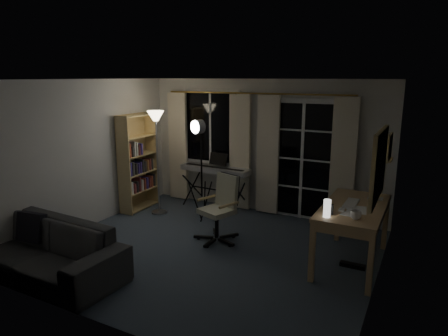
# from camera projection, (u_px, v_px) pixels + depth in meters

# --- Properties ---
(floor) EXTENTS (4.50, 4.00, 0.02)m
(floor) POSITION_uv_depth(u_px,v_px,m) (208.00, 251.00, 5.72)
(floor) COLOR #313C48
(floor) RESTS_ON ground
(window) EXTENTS (1.20, 0.08, 1.40)m
(window) POSITION_uv_depth(u_px,v_px,m) (211.00, 127.00, 7.56)
(window) COLOR white
(window) RESTS_ON floor
(french_door) EXTENTS (1.32, 0.09, 2.11)m
(french_door) POSITION_uv_depth(u_px,v_px,m) (302.00, 161.00, 6.86)
(french_door) COLOR white
(french_door) RESTS_ON floor
(curtains) EXTENTS (3.60, 0.07, 2.13)m
(curtains) POSITION_uv_depth(u_px,v_px,m) (253.00, 153.00, 7.16)
(curtains) COLOR gold
(curtains) RESTS_ON floor
(bookshelf) EXTENTS (0.30, 0.83, 1.78)m
(bookshelf) POSITION_uv_depth(u_px,v_px,m) (136.00, 165.00, 7.38)
(bookshelf) COLOR tan
(bookshelf) RESTS_ON floor
(torchiere_lamp) EXTENTS (0.33, 0.33, 1.86)m
(torchiere_lamp) POSITION_uv_depth(u_px,v_px,m) (156.00, 132.00, 6.97)
(torchiere_lamp) COLOR #B2B2B7
(torchiere_lamp) RESTS_ON floor
(keyboard_piano) EXTENTS (1.37, 0.70, 0.98)m
(keyboard_piano) POSITION_uv_depth(u_px,v_px,m) (215.00, 170.00, 7.39)
(keyboard_piano) COLOR black
(keyboard_piano) RESTS_ON floor
(studio_light) EXTENTS (0.41, 0.41, 1.78)m
(studio_light) POSITION_uv_depth(u_px,v_px,m) (199.00, 138.00, 6.67)
(studio_light) COLOR black
(studio_light) RESTS_ON floor
(office_chair) EXTENTS (0.70, 0.70, 1.01)m
(office_chair) POSITION_uv_depth(u_px,v_px,m) (222.00, 202.00, 6.01)
(office_chair) COLOR black
(office_chair) RESTS_ON floor
(desk) EXTENTS (0.76, 1.51, 0.81)m
(desk) POSITION_uv_depth(u_px,v_px,m) (354.00, 213.00, 5.17)
(desk) COLOR tan
(desk) RESTS_ON floor
(monitor) EXTENTS (0.19, 0.58, 0.51)m
(monitor) POSITION_uv_depth(u_px,v_px,m) (377.00, 177.00, 5.38)
(monitor) COLOR silver
(monitor) RESTS_ON desk
(desk_clutter) EXTENTS (0.48, 0.91, 1.02)m
(desk_clutter) POSITION_uv_depth(u_px,v_px,m) (344.00, 224.00, 5.01)
(desk_clutter) COLOR white
(desk_clutter) RESTS_ON desk
(mug) EXTENTS (0.13, 0.10, 0.13)m
(mug) POSITION_uv_depth(u_px,v_px,m) (356.00, 214.00, 4.66)
(mug) COLOR silver
(mug) RESTS_ON desk
(wall_mirror) EXTENTS (0.04, 0.94, 0.74)m
(wall_mirror) POSITION_uv_depth(u_px,v_px,m) (379.00, 166.00, 4.07)
(wall_mirror) COLOR tan
(wall_mirror) RESTS_ON floor
(framed_print) EXTENTS (0.03, 0.42, 0.32)m
(framed_print) POSITION_uv_depth(u_px,v_px,m) (389.00, 147.00, 4.83)
(framed_print) COLOR tan
(framed_print) RESTS_ON floor
(wall_shelf) EXTENTS (0.16, 0.30, 0.18)m
(wall_shelf) POSITION_uv_depth(u_px,v_px,m) (386.00, 155.00, 5.34)
(wall_shelf) COLOR tan
(wall_shelf) RESTS_ON floor
(sofa) EXTENTS (2.28, 0.76, 0.88)m
(sofa) POSITION_uv_depth(u_px,v_px,m) (40.00, 240.00, 4.97)
(sofa) COLOR #333436
(sofa) RESTS_ON floor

